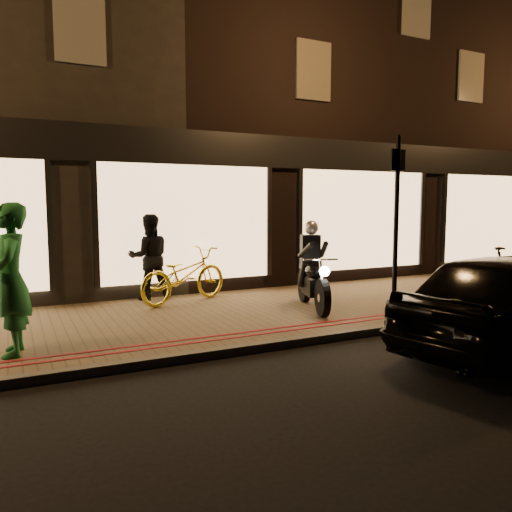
{
  "coord_description": "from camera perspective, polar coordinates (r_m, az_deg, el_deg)",
  "views": [
    {
      "loc": [
        -3.29,
        -5.88,
        2.01
      ],
      "look_at": [
        0.54,
        1.9,
        1.1
      ],
      "focal_mm": 35.0,
      "sensor_mm": 36.0,
      "label": 1
    }
  ],
  "objects": [
    {
      "name": "ground",
      "position": [
        7.04,
        2.92,
        -10.62
      ],
      "size": [
        90.0,
        90.0,
        0.0
      ],
      "primitive_type": "plane",
      "color": "black",
      "rests_on": "ground"
    },
    {
      "name": "sidewalk",
      "position": [
        8.76,
        -3.5,
        -6.88
      ],
      "size": [
        50.0,
        4.0,
        0.12
      ],
      "primitive_type": "cube",
      "color": "brown",
      "rests_on": "ground"
    },
    {
      "name": "kerb_stone",
      "position": [
        7.06,
        2.72,
        -10.06
      ],
      "size": [
        50.0,
        0.14,
        0.12
      ],
      "primitive_type": "cube",
      "color": "#59544C",
      "rests_on": "ground"
    },
    {
      "name": "red_kerb_lines",
      "position": [
        7.47,
        0.85,
        -8.65
      ],
      "size": [
        50.0,
        0.26,
        0.01
      ],
      "color": "maroon",
      "rests_on": "sidewalk"
    },
    {
      "name": "building_row",
      "position": [
        15.4,
        -14.04,
        14.17
      ],
      "size": [
        48.0,
        10.11,
        8.5
      ],
      "color": "black",
      "rests_on": "ground"
    },
    {
      "name": "motorcycle",
      "position": [
        9.07,
        6.48,
        -2.14
      ],
      "size": [
        0.83,
        1.88,
        1.59
      ],
      "rotation": [
        0.0,
        0.0,
        -0.32
      ],
      "color": "black",
      "rests_on": "sidewalk"
    },
    {
      "name": "sign_post",
      "position": [
        8.57,
        15.74,
        4.34
      ],
      "size": [
        0.35,
        0.1,
        3.0
      ],
      "rotation": [
        0.0,
        0.0,
        0.19
      ],
      "color": "black",
      "rests_on": "sidewalk"
    },
    {
      "name": "bicycle_gold",
      "position": [
        9.67,
        -8.22,
        -2.18
      ],
      "size": [
        2.12,
        1.39,
        1.05
      ],
      "primitive_type": "imported",
      "rotation": [
        0.0,
        0.0,
        1.95
      ],
      "color": "yellow",
      "rests_on": "sidewalk"
    },
    {
      "name": "bicycle_dark",
      "position": [
        10.96,
        26.98,
        -1.79
      ],
      "size": [
        1.81,
        0.69,
        1.06
      ],
      "primitive_type": "imported",
      "rotation": [
        0.0,
        0.0,
        1.46
      ],
      "color": "black",
      "rests_on": "sidewalk"
    },
    {
      "name": "person_green",
      "position": [
        6.9,
        -26.24,
        -2.43
      ],
      "size": [
        0.5,
        0.72,
        1.91
      ],
      "primitive_type": "imported",
      "rotation": [
        0.0,
        0.0,
        -1.63
      ],
      "color": "#1E7033",
      "rests_on": "sidewalk"
    },
    {
      "name": "person_dark",
      "position": [
        10.04,
        -12.1,
        -0.12
      ],
      "size": [
        0.87,
        0.71,
        1.69
      ],
      "primitive_type": "imported",
      "rotation": [
        0.0,
        0.0,
        3.06
      ],
      "color": "black",
      "rests_on": "sidewalk"
    }
  ]
}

